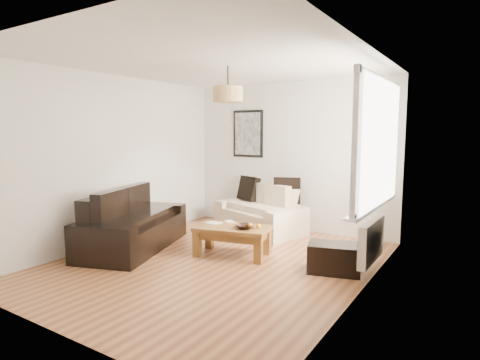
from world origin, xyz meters
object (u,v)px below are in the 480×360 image
Objects in this scene: loveseat_cream at (260,210)px; coffee_table at (232,241)px; sofa_leather at (134,221)px; ottoman at (334,258)px.

coffee_table is at bearing -57.78° from loveseat_cream.
sofa_leather reaches higher than loveseat_cream.
ottoman is (1.78, -1.29, -0.20)m from loveseat_cream.
loveseat_cream reaches higher than coffee_table.
sofa_leather is at bearing -161.30° from coffee_table.
coffee_table is 1.44m from ottoman.
loveseat_cream is 2.45× the size of ottoman.
sofa_leather is at bearing -168.16° from ottoman.
sofa_leather is 3.02× the size of ottoman.
sofa_leather is (-1.10, -1.89, 0.03)m from loveseat_cream.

